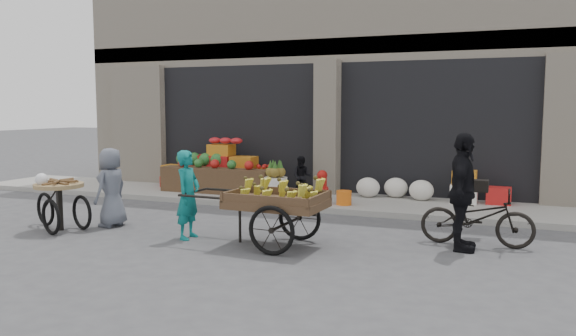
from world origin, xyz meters
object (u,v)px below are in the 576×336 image
at_px(seated_person, 302,177).
at_px(cyclist, 462,192).
at_px(vendor_woman, 188,195).
at_px(fire_hydrant, 322,185).
at_px(pineapple_bin, 276,188).
at_px(banana_cart, 273,198).
at_px(vendor_grey, 111,187).
at_px(tricycle_cart, 59,199).
at_px(bicycle, 477,217).
at_px(orange_bucket, 344,198).

relative_size(seated_person, cyclist, 0.52).
bearing_deg(cyclist, vendor_woman, 100.62).
xyz_separation_m(fire_hydrant, vendor_woman, (-1.19, -3.44, 0.23)).
height_order(pineapple_bin, vendor_woman, vendor_woman).
xyz_separation_m(seated_person, banana_cart, (1.02, -4.04, 0.18)).
height_order(vendor_woman, vendor_grey, vendor_woman).
bearing_deg(seated_person, fire_hydrant, -52.88).
height_order(pineapple_bin, tricycle_cart, tricycle_cart).
height_order(pineapple_bin, bicycle, bicycle).
bearing_deg(cyclist, banana_cart, 105.61).
distance_m(pineapple_bin, vendor_woman, 3.51).
relative_size(fire_hydrant, vendor_grey, 0.49).
distance_m(fire_hydrant, tricycle_cart, 5.22).
height_order(seated_person, banana_cart, banana_cart).
bearing_deg(tricycle_cart, cyclist, 29.60).
height_order(banana_cart, tricycle_cart, banana_cart).
height_order(seated_person, tricycle_cart, seated_person).
bearing_deg(tricycle_cart, bicycle, 32.52).
bearing_deg(vendor_grey, seated_person, 150.39).
distance_m(vendor_woman, bicycle, 4.64).
bearing_deg(cyclist, pineapple_bin, 57.02).
bearing_deg(fire_hydrant, orange_bucket, -5.71).
xyz_separation_m(seated_person, bicycle, (3.97, -2.84, -0.13)).
distance_m(fire_hydrant, vendor_woman, 3.65).
relative_size(pineapple_bin, seated_person, 0.56).
height_order(tricycle_cart, bicycle, tricycle_cart).
height_order(pineapple_bin, banana_cart, banana_cart).
xyz_separation_m(fire_hydrant, cyclist, (3.07, -2.59, 0.39)).
relative_size(pineapple_bin, cyclist, 0.29).
height_order(orange_bucket, bicycle, bicycle).
bearing_deg(tricycle_cart, vendor_grey, 63.09).
distance_m(seated_person, cyclist, 4.98).
relative_size(orange_bucket, tricycle_cart, 0.22).
distance_m(vendor_woman, vendor_grey, 1.83).
bearing_deg(vendor_grey, orange_bucket, 133.06).
height_order(orange_bucket, vendor_grey, vendor_grey).
xyz_separation_m(orange_bucket, banana_cart, (-0.18, -3.34, 0.50)).
height_order(vendor_woman, tricycle_cart, vendor_woman).
distance_m(fire_hydrant, vendor_grey, 4.34).
relative_size(vendor_woman, tricycle_cart, 1.01).
height_order(vendor_woman, bicycle, vendor_woman).
bearing_deg(fire_hydrant, vendor_woman, -109.14).
xyz_separation_m(seated_person, vendor_woman, (-0.49, -4.09, 0.15)).
bearing_deg(bicycle, vendor_grey, 97.91).
distance_m(pineapple_bin, bicycle, 4.91).
height_order(seated_person, vendor_grey, vendor_grey).
height_order(orange_bucket, vendor_woman, vendor_woman).
distance_m(tricycle_cart, bicycle, 7.09).
bearing_deg(banana_cart, vendor_grey, 177.92).
relative_size(pineapple_bin, banana_cart, 0.20).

